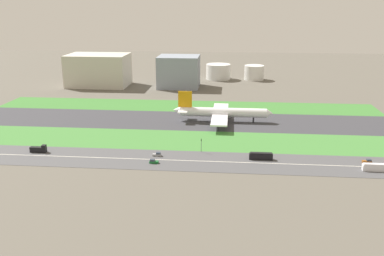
# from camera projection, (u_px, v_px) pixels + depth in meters

# --- Properties ---
(ground_plane) EXTENTS (800.00, 800.00, 0.00)m
(ground_plane) POSITION_uv_depth(u_px,v_px,m) (180.00, 121.00, 279.23)
(ground_plane) COLOR #5B564C
(runway) EXTENTS (280.00, 46.00, 0.10)m
(runway) POSITION_uv_depth(u_px,v_px,m) (180.00, 120.00, 279.22)
(runway) COLOR #38383D
(runway) RESTS_ON ground_plane
(grass_median_north) EXTENTS (280.00, 36.00, 0.10)m
(grass_median_north) POSITION_uv_depth(u_px,v_px,m) (187.00, 106.00, 318.33)
(grass_median_north) COLOR #3D7A33
(grass_median_north) RESTS_ON ground_plane
(grass_median_south) EXTENTS (280.00, 36.00, 0.10)m
(grass_median_south) POSITION_uv_depth(u_px,v_px,m) (171.00, 140.00, 240.10)
(grass_median_south) COLOR #427F38
(grass_median_south) RESTS_ON ground_plane
(highway) EXTENTS (280.00, 28.00, 0.10)m
(highway) POSITION_uv_depth(u_px,v_px,m) (162.00, 160.00, 209.58)
(highway) COLOR #4C4C4F
(highway) RESTS_ON ground_plane
(highway_centerline) EXTENTS (266.00, 0.50, 0.01)m
(highway_centerline) POSITION_uv_depth(u_px,v_px,m) (162.00, 160.00, 209.56)
(highway_centerline) COLOR silver
(highway_centerline) RESTS_ON highway
(airliner) EXTENTS (65.00, 56.00, 19.70)m
(airliner) POSITION_uv_depth(u_px,v_px,m) (221.00, 112.00, 275.06)
(airliner) COLOR white
(airliner) RESTS_ON runway
(truck_0) EXTENTS (8.40, 2.50, 4.00)m
(truck_0) POSITION_uv_depth(u_px,v_px,m) (39.00, 149.00, 219.78)
(truck_0) COLOR black
(truck_0) RESTS_ON highway
(car_1) EXTENTS (4.40, 1.80, 2.00)m
(car_1) POSITION_uv_depth(u_px,v_px,m) (367.00, 161.00, 205.14)
(car_1) COLOR brown
(car_1) RESTS_ON highway
(car_2) EXTENTS (4.40, 1.80, 2.00)m
(car_2) POSITION_uv_depth(u_px,v_px,m) (157.00, 154.00, 214.40)
(car_2) COLOR #99999E
(car_2) RESTS_ON highway
(bus_1) EXTENTS (11.60, 2.50, 3.50)m
(bus_1) POSITION_uv_depth(u_px,v_px,m) (261.00, 156.00, 209.48)
(bus_1) COLOR black
(bus_1) RESTS_ON highway
(bus_0) EXTENTS (11.60, 2.50, 3.50)m
(bus_0) POSITION_uv_depth(u_px,v_px,m) (375.00, 167.00, 195.30)
(bus_0) COLOR silver
(bus_0) RESTS_ON highway
(car_0) EXTENTS (4.40, 1.80, 2.00)m
(car_0) POSITION_uv_depth(u_px,v_px,m) (154.00, 162.00, 204.87)
(car_0) COLOR #19662D
(car_0) RESTS_ON highway
(traffic_light) EXTENTS (0.36, 0.50, 7.20)m
(traffic_light) POSITION_uv_depth(u_px,v_px,m) (201.00, 144.00, 219.11)
(traffic_light) COLOR #4C4C51
(traffic_light) RESTS_ON highway
(terminal_building) EXTENTS (54.78, 36.98, 29.14)m
(terminal_building) POSITION_uv_depth(u_px,v_px,m) (99.00, 70.00, 391.88)
(terminal_building) COLOR beige
(terminal_building) RESTS_ON ground_plane
(hangar_building) EXTENTS (36.79, 32.16, 28.48)m
(hangar_building) POSITION_uv_depth(u_px,v_px,m) (179.00, 72.00, 385.24)
(hangar_building) COLOR gray
(hangar_building) RESTS_ON ground_plane
(fuel_tank_west) EXTENTS (24.28, 24.28, 15.21)m
(fuel_tank_west) POSITION_uv_depth(u_px,v_px,m) (218.00, 72.00, 426.98)
(fuel_tank_west) COLOR silver
(fuel_tank_west) RESTS_ON ground_plane
(fuel_tank_centre) EXTENTS (19.46, 19.46, 14.42)m
(fuel_tank_centre) POSITION_uv_depth(u_px,v_px,m) (254.00, 73.00, 423.87)
(fuel_tank_centre) COLOR silver
(fuel_tank_centre) RESTS_ON ground_plane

